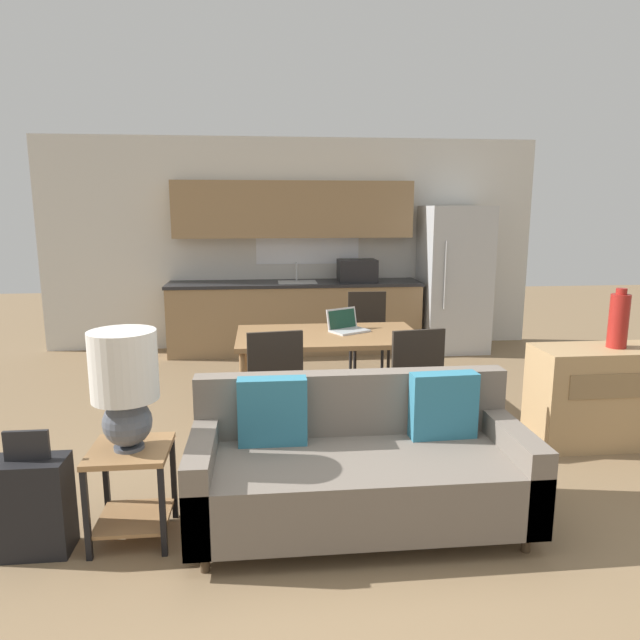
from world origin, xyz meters
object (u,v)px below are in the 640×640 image
object	(u,v)px
table_lamp	(125,382)
dining_chair_far_right	(368,334)
laptop	(346,326)
couch	(358,466)
refrigerator	(453,279)
side_table	(132,478)
vase	(619,320)
suitcase	(33,505)
dining_chair_near_right	(411,383)
credenza	(614,395)
dining_chair_near_left	(273,385)
dining_table	(328,340)

from	to	relation	value
table_lamp	dining_chair_far_right	world-z (taller)	table_lamp
table_lamp	laptop	distance (m)	2.50
dining_chair_far_right	laptop	world-z (taller)	dining_chair_far_right
dining_chair_far_right	laptop	distance (m)	0.83
couch	dining_chair_far_right	world-z (taller)	dining_chair_far_right
refrigerator	laptop	bearing A→B (deg)	-129.22
refrigerator	side_table	xyz separation A→B (m)	(-3.18, -4.08, -0.57)
table_lamp	vase	world-z (taller)	vase
dining_chair_far_right	suitcase	bearing A→B (deg)	-127.87
laptop	suitcase	size ratio (longest dim) A/B	0.59
laptop	couch	bearing A→B (deg)	-125.18
side_table	laptop	world-z (taller)	laptop
suitcase	dining_chair_near_right	bearing A→B (deg)	25.59
couch	credenza	bearing A→B (deg)	23.33
credenza	suitcase	xyz separation A→B (m)	(-3.93, -1.08, -0.11)
table_lamp	dining_chair_far_right	xyz separation A→B (m)	(1.82, 2.73, -0.38)
refrigerator	laptop	world-z (taller)	refrigerator
couch	laptop	size ratio (longest dim) A/B	4.70
table_lamp	suitcase	size ratio (longest dim) A/B	0.95
side_table	dining_chair_near_right	xyz separation A→B (m)	(1.83, 1.02, 0.17)
dining_chair_far_right	laptop	xyz separation A→B (m)	(-0.34, -0.72, 0.25)
couch	table_lamp	world-z (taller)	table_lamp
refrigerator	table_lamp	world-z (taller)	refrigerator
side_table	dining_chair_far_right	size ratio (longest dim) A/B	0.56
suitcase	credenza	bearing A→B (deg)	15.34
refrigerator	side_table	world-z (taller)	refrigerator
couch	dining_chair_near_right	distance (m)	1.13
dining_chair_near_right	dining_chair_far_right	distance (m)	1.70
table_lamp	vase	xyz separation A→B (m)	(3.41, 1.00, 0.07)
vase	dining_chair_near_right	world-z (taller)	vase
credenza	dining_chair_near_right	size ratio (longest dim) A/B	1.32
vase	side_table	bearing A→B (deg)	-163.82
laptop	suitcase	distance (m)	2.92
credenza	table_lamp	bearing A→B (deg)	-163.83
suitcase	laptop	bearing A→B (deg)	46.62
side_table	dining_chair_near_right	size ratio (longest dim) A/B	0.56
dining_chair_far_right	suitcase	world-z (taller)	dining_chair_far_right
dining_chair_near_left	vase	bearing A→B (deg)	170.67
couch	dining_chair_near_left	xyz separation A→B (m)	(-0.47, 1.01, 0.18)
side_table	dining_chair_near_left	world-z (taller)	dining_chair_near_left
credenza	laptop	world-z (taller)	laptop
dining_table	table_lamp	xyz separation A→B (m)	(-1.30, -1.90, 0.24)
side_table	suitcase	xyz separation A→B (m)	(-0.49, -0.09, -0.08)
refrigerator	couch	xyz separation A→B (m)	(-1.91, -4.03, -0.58)
dining_table	dining_chair_near_left	distance (m)	0.98
dining_table	credenza	world-z (taller)	credenza
refrigerator	dining_table	world-z (taller)	refrigerator
refrigerator	dining_chair_near_left	xyz separation A→B (m)	(-2.38, -3.01, -0.40)
credenza	vase	size ratio (longest dim) A/B	2.76
couch	dining_chair_far_right	size ratio (longest dim) A/B	1.98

